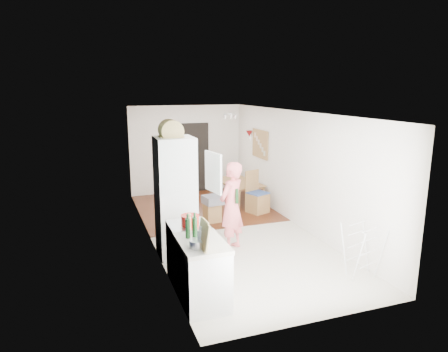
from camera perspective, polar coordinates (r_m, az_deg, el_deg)
room_shell at (r=8.16m, az=0.57°, el=0.28°), size 3.20×7.00×2.50m
floor at (r=8.51m, az=0.55°, el=-7.97°), size 3.20×7.00×0.01m
wood_floor_overlay at (r=10.18m, az=-2.99°, el=-4.49°), size 3.20×3.30×0.01m
sage_wall_panel at (r=5.73m, az=-7.63°, el=1.03°), size 0.02×3.00×1.30m
tile_splashback at (r=5.40m, az=-6.15°, el=-7.37°), size 0.02×1.90×0.50m
doorway_recess at (r=11.53m, az=-4.38°, el=2.59°), size 0.90×0.04×2.00m
base_cabinet at (r=5.74m, az=-3.13°, el=-13.85°), size 0.60×0.90×0.86m
worktop at (r=5.56m, az=-3.19°, el=-9.60°), size 0.62×0.92×0.06m
range_cooker at (r=6.40m, az=-5.04°, el=-10.92°), size 0.60×0.60×0.88m
cooker_top at (r=6.23m, az=-5.12°, el=-7.03°), size 0.60×0.60×0.04m
fridge_housing at (r=7.13m, az=-6.94°, el=-3.07°), size 0.66×0.66×2.15m
fridge_door at (r=6.89m, az=-1.55°, el=0.54°), size 0.14×0.56×0.70m
fridge_interior at (r=7.09m, az=-4.60°, el=0.84°), size 0.02×0.52×0.66m
pinboard at (r=10.43m, az=5.21°, el=4.59°), size 0.03×0.90×0.70m
pinboard_frame at (r=10.43m, az=5.14°, el=4.58°), size 0.00×0.94×0.74m
wall_sconce at (r=10.98m, az=3.64°, el=6.06°), size 0.18×0.18×0.16m
person at (r=7.34m, az=1.07°, el=-3.26°), size 0.86×0.81×1.97m
dining_table at (r=10.71m, az=2.21°, el=-2.39°), size 0.87×1.37×0.46m
dining_chair at (r=9.65m, az=4.84°, el=-2.34°), size 0.56×0.56×1.03m
stool at (r=9.05m, az=-1.70°, el=-5.25°), size 0.36×0.36×0.44m
grey_drape at (r=8.94m, az=-1.61°, el=-3.42°), size 0.46×0.46×0.18m
drying_rack at (r=6.83m, az=19.15°, el=-10.09°), size 0.54×0.51×0.87m
bread_bin at (r=6.94m, az=-7.62°, el=6.42°), size 0.44×0.42×0.21m
red_casserole at (r=6.14m, az=-4.87°, el=-6.33°), size 0.29×0.29×0.16m
steel_pan at (r=5.33m, az=-3.82°, el=-9.63°), size 0.22×0.22×0.11m
held_bottle at (r=7.24m, az=1.84°, el=-2.89°), size 0.06×0.06×0.27m
bottle_a at (r=5.60m, az=-4.19°, el=-7.45°), size 0.09×0.09×0.30m
bottle_b at (r=5.63m, az=-5.21°, el=-7.47°), size 0.07×0.07×0.28m
bottle_c at (r=5.35m, az=-3.34°, el=-8.85°), size 0.11×0.11×0.22m
pepper_mill_front at (r=5.78m, az=-4.30°, el=-7.26°), size 0.06×0.06×0.21m
pepper_mill_back at (r=5.98m, az=-4.98°, el=-6.69°), size 0.06×0.06×0.19m
chopping_boards at (r=5.21m, az=-2.89°, el=-8.42°), size 0.13×0.29×0.40m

